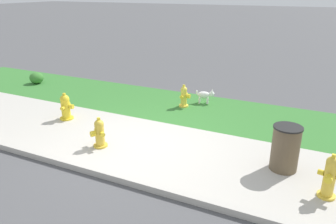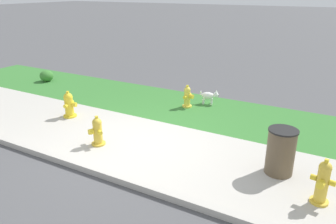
{
  "view_description": "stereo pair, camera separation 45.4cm",
  "coord_description": "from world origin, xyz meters",
  "px_view_note": "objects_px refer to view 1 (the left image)",
  "views": [
    {
      "loc": [
        3.24,
        -5.43,
        3.15
      ],
      "look_at": [
        0.11,
        1.09,
        0.4
      ],
      "focal_mm": 35.0,
      "sensor_mm": 36.0,
      "label": 1
    },
    {
      "loc": [
        3.64,
        -5.22,
        3.15
      ],
      "look_at": [
        0.11,
        1.09,
        0.4
      ],
      "focal_mm": 35.0,
      "sensor_mm": 36.0,
      "label": 2
    }
  ],
  "objects_px": {
    "fire_hydrant_at_driveway": "(330,177)",
    "small_white_dog": "(205,95)",
    "fire_hydrant_near_corner": "(184,96)",
    "trash_bin": "(285,148)",
    "fire_hydrant_by_grass_verge": "(99,133)",
    "shrub_bush_near_lamp": "(37,78)",
    "fire_hydrant_far_end": "(66,107)"
  },
  "relations": [
    {
      "from": "fire_hydrant_at_driveway",
      "to": "trash_bin",
      "type": "xyz_separation_m",
      "value": [
        -0.75,
        0.6,
        0.06
      ]
    },
    {
      "from": "small_white_dog",
      "to": "shrub_bush_near_lamp",
      "type": "height_order",
      "value": "small_white_dog"
    },
    {
      "from": "fire_hydrant_near_corner",
      "to": "small_white_dog",
      "type": "bearing_deg",
      "value": 141.96
    },
    {
      "from": "fire_hydrant_near_corner",
      "to": "small_white_dog",
      "type": "relative_size",
      "value": 1.22
    },
    {
      "from": "fire_hydrant_at_driveway",
      "to": "shrub_bush_near_lamp",
      "type": "height_order",
      "value": "fire_hydrant_at_driveway"
    },
    {
      "from": "fire_hydrant_far_end",
      "to": "trash_bin",
      "type": "relative_size",
      "value": 0.81
    },
    {
      "from": "fire_hydrant_by_grass_verge",
      "to": "fire_hydrant_near_corner",
      "type": "bearing_deg",
      "value": -71.57
    },
    {
      "from": "fire_hydrant_far_end",
      "to": "small_white_dog",
      "type": "bearing_deg",
      "value": 119.25
    },
    {
      "from": "small_white_dog",
      "to": "trash_bin",
      "type": "distance_m",
      "value": 3.86
    },
    {
      "from": "fire_hydrant_at_driveway",
      "to": "fire_hydrant_by_grass_verge",
      "type": "height_order",
      "value": "fire_hydrant_at_driveway"
    },
    {
      "from": "fire_hydrant_at_driveway",
      "to": "small_white_dog",
      "type": "relative_size",
      "value": 1.47
    },
    {
      "from": "fire_hydrant_by_grass_verge",
      "to": "trash_bin",
      "type": "xyz_separation_m",
      "value": [
        3.61,
        0.71,
        0.12
      ]
    },
    {
      "from": "fire_hydrant_at_driveway",
      "to": "fire_hydrant_near_corner",
      "type": "bearing_deg",
      "value": -30.01
    },
    {
      "from": "fire_hydrant_near_corner",
      "to": "shrub_bush_near_lamp",
      "type": "relative_size",
      "value": 1.36
    },
    {
      "from": "trash_bin",
      "to": "fire_hydrant_far_end",
      "type": "bearing_deg",
      "value": 177.93
    },
    {
      "from": "fire_hydrant_by_grass_verge",
      "to": "fire_hydrant_far_end",
      "type": "bearing_deg",
      "value": 2.0
    },
    {
      "from": "fire_hydrant_near_corner",
      "to": "trash_bin",
      "type": "bearing_deg",
      "value": 53.26
    },
    {
      "from": "fire_hydrant_far_end",
      "to": "shrub_bush_near_lamp",
      "type": "bearing_deg",
      "value": -138.31
    },
    {
      "from": "fire_hydrant_at_driveway",
      "to": "trash_bin",
      "type": "bearing_deg",
      "value": -30.45
    },
    {
      "from": "fire_hydrant_far_end",
      "to": "fire_hydrant_by_grass_verge",
      "type": "bearing_deg",
      "value": 47.21
    },
    {
      "from": "fire_hydrant_near_corner",
      "to": "fire_hydrant_by_grass_verge",
      "type": "relative_size",
      "value": 0.97
    },
    {
      "from": "fire_hydrant_far_end",
      "to": "fire_hydrant_at_driveway",
      "type": "distance_m",
      "value": 6.12
    },
    {
      "from": "small_white_dog",
      "to": "shrub_bush_near_lamp",
      "type": "relative_size",
      "value": 1.12
    },
    {
      "from": "trash_bin",
      "to": "shrub_bush_near_lamp",
      "type": "xyz_separation_m",
      "value": [
        -8.59,
        2.34,
        -0.23
      ]
    },
    {
      "from": "small_white_dog",
      "to": "fire_hydrant_far_end",
      "type": "bearing_deg",
      "value": -151.73
    },
    {
      "from": "small_white_dog",
      "to": "trash_bin",
      "type": "bearing_deg",
      "value": -64.66
    },
    {
      "from": "fire_hydrant_far_end",
      "to": "fire_hydrant_at_driveway",
      "type": "bearing_deg",
      "value": 67.53
    },
    {
      "from": "fire_hydrant_at_driveway",
      "to": "fire_hydrant_by_grass_verge",
      "type": "distance_m",
      "value": 4.35
    },
    {
      "from": "fire_hydrant_near_corner",
      "to": "fire_hydrant_by_grass_verge",
      "type": "height_order",
      "value": "fire_hydrant_by_grass_verge"
    },
    {
      "from": "trash_bin",
      "to": "shrub_bush_near_lamp",
      "type": "distance_m",
      "value": 8.9
    },
    {
      "from": "fire_hydrant_far_end",
      "to": "small_white_dog",
      "type": "height_order",
      "value": "fire_hydrant_far_end"
    },
    {
      "from": "fire_hydrant_at_driveway",
      "to": "shrub_bush_near_lamp",
      "type": "xyz_separation_m",
      "value": [
        -9.33,
        2.94,
        -0.17
      ]
    }
  ]
}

